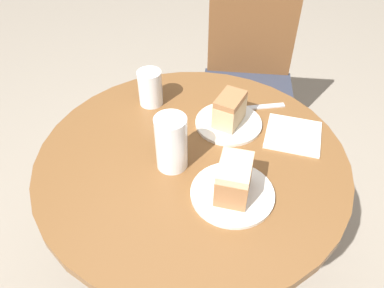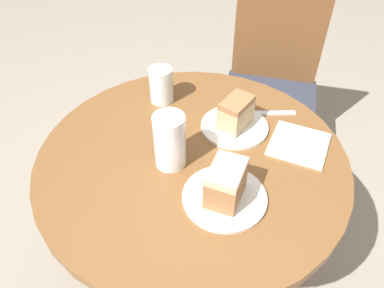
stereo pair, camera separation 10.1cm
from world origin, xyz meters
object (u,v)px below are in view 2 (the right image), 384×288
object	(u,v)px
cake_slice_far	(226,183)
glass_lemonade	(161,87)
plate_far	(224,197)
glass_water	(170,144)
plate_near	(234,126)
cake_slice_near	(236,113)
chair	(271,83)

from	to	relation	value
cake_slice_far	glass_lemonade	bearing A→B (deg)	137.94
plate_far	glass_water	xyz separation A→B (m)	(-0.18, 0.06, 0.06)
plate_near	cake_slice_near	world-z (taller)	cake_slice_near
cake_slice_far	glass_water	world-z (taller)	glass_water
chair	cake_slice_near	distance (m)	0.69
chair	glass_lemonade	bearing A→B (deg)	-121.63
plate_far	plate_near	bearing A→B (deg)	104.80
chair	glass_water	world-z (taller)	chair
plate_near	cake_slice_far	bearing A→B (deg)	-75.20
chair	cake_slice_near	size ratio (longest dim) A/B	8.06
glass_water	cake_slice_far	bearing A→B (deg)	-17.78
plate_near	glass_water	xyz separation A→B (m)	(-0.11, -0.21, 0.06)
plate_near	plate_far	bearing A→B (deg)	-75.20
chair	plate_far	distance (m)	0.93
chair	glass_water	xyz separation A→B (m)	(-0.07, -0.84, 0.30)
chair	cake_slice_far	bearing A→B (deg)	-93.83
chair	cake_slice_near	bearing A→B (deg)	-97.38
cake_slice_near	glass_water	size ratio (longest dim) A/B	0.74
plate_near	glass_lemonade	distance (m)	0.27
chair	cake_slice_near	xyz separation A→B (m)	(0.03, -0.63, 0.28)
plate_far	glass_lemonade	size ratio (longest dim) A/B	1.82
plate_far	chair	bearing A→B (deg)	96.63
plate_far	glass_water	size ratio (longest dim) A/B	1.34
chair	plate_far	xyz separation A→B (m)	(0.10, -0.89, 0.23)
glass_water	cake_slice_near	bearing A→B (deg)	62.87
cake_slice_far	glass_lemonade	distance (m)	0.45
cake_slice_far	glass_lemonade	size ratio (longest dim) A/B	0.99
chair	cake_slice_far	world-z (taller)	chair
plate_near	plate_far	world-z (taller)	same
glass_lemonade	glass_water	size ratio (longest dim) A/B	0.73
glass_lemonade	glass_water	bearing A→B (deg)	-57.36
cake_slice_near	glass_lemonade	size ratio (longest dim) A/B	1.00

